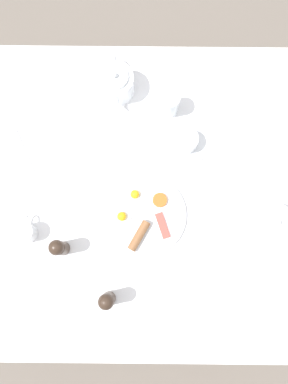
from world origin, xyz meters
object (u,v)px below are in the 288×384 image
(pepper_grinder, at_px, (58,248))
(teacup_with_saucer_left, at_px, (185,142))
(fork_by_plate, at_px, (262,138))
(teapot_far, at_px, (115,83))
(breakfast_plate, at_px, (142,215))
(creamer_jug, at_px, (25,232))
(salt_grinder, at_px, (106,301))
(water_glass_tall, at_px, (169,104))
(teapot_near, at_px, (272,225))
(knife_by_plate, at_px, (26,158))

(pepper_grinder, bearing_deg, teacup_with_saucer_left, -48.10)
(fork_by_plate, bearing_deg, teapot_far, 71.00)
(fork_by_plate, bearing_deg, breakfast_plate, 123.57)
(creamer_jug, bearing_deg, fork_by_plate, -66.98)
(salt_grinder, bearing_deg, pepper_grinder, 44.38)
(breakfast_plate, distance_m, water_glass_tall, 0.38)
(creamer_jug, bearing_deg, water_glass_tall, -46.68)
(pepper_grinder, height_order, salt_grinder, same)
(teapot_near, relative_size, fork_by_plate, 1.17)
(teacup_with_saucer_left, xyz_separation_m, creamer_jug, (-0.31, 0.51, 0.01))
(creamer_jug, bearing_deg, teacup_with_saucer_left, -59.04)
(teacup_with_saucer_left, bearing_deg, pepper_grinder, 131.90)
(teapot_far, bearing_deg, water_glass_tall, 64.28)
(creamer_jug, relative_size, salt_grinder, 0.72)
(teapot_far, relative_size, creamer_jug, 2.36)
(water_glass_tall, bearing_deg, teapot_far, 68.01)
(teacup_with_saucer_left, relative_size, pepper_grinder, 1.29)
(breakfast_plate, distance_m, teacup_with_saucer_left, 0.29)
(knife_by_plate, bearing_deg, salt_grinder, -147.61)
(teapot_near, distance_m, pepper_grinder, 0.67)
(teapot_far, height_order, creamer_jug, teapot_far)
(teacup_with_saucer_left, bearing_deg, fork_by_plate, -84.99)
(teapot_far, relative_size, knife_by_plate, 1.02)
(creamer_jug, distance_m, knife_by_plate, 0.26)
(teapot_near, xyz_separation_m, pepper_grinder, (-0.08, 0.67, 0.02))
(teapot_far, distance_m, teacup_with_saucer_left, 0.31)
(teapot_near, xyz_separation_m, teacup_with_saucer_left, (0.28, 0.27, -0.02))
(teapot_far, bearing_deg, teapot_near, 43.01)
(knife_by_plate, bearing_deg, teapot_near, -105.51)
(teapot_far, height_order, salt_grinder, salt_grinder)
(teacup_with_saucer_left, xyz_separation_m, fork_by_plate, (0.02, -0.27, -0.02))
(salt_grinder, bearing_deg, knife_by_plate, 32.39)
(teacup_with_saucer_left, height_order, fork_by_plate, teacup_with_saucer_left)
(breakfast_plate, distance_m, salt_grinder, 0.29)
(creamer_jug, bearing_deg, knife_by_plate, 5.03)
(pepper_grinder, bearing_deg, knife_by_plate, 24.54)
(creamer_jug, bearing_deg, salt_grinder, -127.39)
(teapot_near, xyz_separation_m, salt_grinder, (-0.23, 0.51, 0.02))
(pepper_grinder, bearing_deg, salt_grinder, -135.62)
(creamer_jug, height_order, pepper_grinder, pepper_grinder)
(breakfast_plate, xyz_separation_m, pepper_grinder, (-0.11, 0.26, 0.06))
(fork_by_plate, bearing_deg, knife_by_plate, 95.61)
(teacup_with_saucer_left, height_order, knife_by_plate, teacup_with_saucer_left)
(teapot_near, relative_size, creamer_jug, 2.17)
(creamer_jug, height_order, salt_grinder, salt_grinder)
(teapot_near, bearing_deg, teapot_far, -15.88)
(water_glass_tall, distance_m, fork_by_plate, 0.34)
(teacup_with_saucer_left, bearing_deg, salt_grinder, 154.41)
(salt_grinder, bearing_deg, teapot_far, -0.75)
(salt_grinder, height_order, knife_by_plate, salt_grinder)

